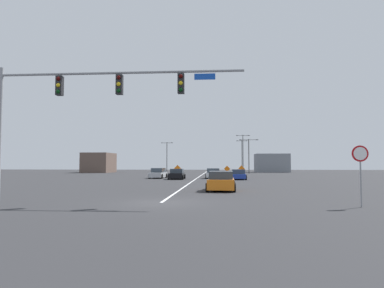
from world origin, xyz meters
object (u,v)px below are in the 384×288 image
at_px(traffic_signal_assembly, 85,96).
at_px(street_lamp_near_left, 243,150).
at_px(street_lamp_mid_right, 242,153).
at_px(car_blue_near, 238,175).
at_px(car_black_distant, 177,174).
at_px(car_white_far, 213,174).
at_px(street_lamp_mid_left, 249,153).
at_px(construction_sign_right_lane, 178,169).
at_px(construction_sign_left_lane, 227,169).
at_px(stop_sign, 360,164).
at_px(car_silver_mid, 158,173).
at_px(construction_sign_left_shoulder, 242,170).
at_px(street_lamp_far_left, 167,154).
at_px(car_orange_passing, 221,181).

relative_size(traffic_signal_assembly, street_lamp_near_left, 1.43).
bearing_deg(street_lamp_mid_right, street_lamp_near_left, -91.66).
relative_size(car_blue_near, car_black_distant, 1.07).
distance_m(car_black_distant, car_white_far, 5.62).
bearing_deg(street_lamp_mid_left, construction_sign_right_lane, -121.28).
xyz_separation_m(traffic_signal_assembly, car_blue_near, (9.71, 26.94, -5.01)).
relative_size(construction_sign_left_lane, car_white_far, 0.42).
relative_size(street_lamp_near_left, construction_sign_right_lane, 5.03).
bearing_deg(traffic_signal_assembly, car_white_far, 77.98).
relative_size(traffic_signal_assembly, stop_sign, 4.64).
bearing_deg(street_lamp_mid_left, car_blue_near, -97.83).
distance_m(car_silver_mid, car_white_far, 7.72).
distance_m(construction_sign_right_lane, car_blue_near, 11.61).
bearing_deg(construction_sign_left_lane, construction_sign_left_shoulder, -75.00).
relative_size(stop_sign, construction_sign_right_lane, 1.54).
distance_m(construction_sign_right_lane, car_silver_mid, 4.93).
relative_size(street_lamp_mid_left, construction_sign_left_shoulder, 4.06).
xyz_separation_m(street_lamp_far_left, car_blue_near, (15.69, -42.98, -3.87)).
distance_m(stop_sign, car_black_distant, 30.82).
relative_size(street_lamp_near_left, car_black_distant, 2.40).
bearing_deg(car_silver_mid, stop_sign, -64.46).
distance_m(traffic_signal_assembly, construction_sign_right_lane, 34.83).
relative_size(construction_sign_right_lane, construction_sign_left_lane, 1.09).
distance_m(stop_sign, car_silver_mid, 34.75).
height_order(street_lamp_mid_left, car_blue_near, street_lamp_mid_left).
bearing_deg(street_lamp_mid_left, construction_sign_left_shoulder, -98.37).
xyz_separation_m(stop_sign, construction_sign_left_shoulder, (-2.97, 36.83, -0.88)).
xyz_separation_m(construction_sign_left_shoulder, car_black_distant, (-8.99, -8.46, -0.48)).
height_order(construction_sign_left_lane, car_blue_near, construction_sign_left_lane).
xyz_separation_m(street_lamp_mid_left, car_orange_passing, (-6.31, -47.20, -3.69)).
height_order(car_white_far, car_orange_passing, car_orange_passing).
bearing_deg(street_lamp_near_left, car_blue_near, -95.00).
height_order(street_lamp_far_left, car_blue_near, street_lamp_far_left).
distance_m(street_lamp_mid_right, construction_sign_left_lane, 33.09).
relative_size(construction_sign_left_shoulder, car_silver_mid, 0.41).
height_order(street_lamp_near_left, car_black_distant, street_lamp_near_left).
xyz_separation_m(traffic_signal_assembly, construction_sign_left_shoulder, (10.72, 35.65, -4.50)).
relative_size(construction_sign_right_lane, car_orange_passing, 0.46).
height_order(car_blue_near, car_white_far, car_white_far).
bearing_deg(car_white_far, car_orange_passing, -87.72).
xyz_separation_m(street_lamp_mid_left, construction_sign_left_lane, (-4.92, -12.26, -3.33)).
height_order(stop_sign, car_orange_passing, stop_sign).
bearing_deg(construction_sign_right_lane, stop_sign, -70.35).
height_order(construction_sign_left_lane, car_silver_mid, construction_sign_left_lane).
height_order(traffic_signal_assembly, construction_sign_right_lane, traffic_signal_assembly).
xyz_separation_m(stop_sign, car_black_distant, (-11.97, 28.36, -1.37)).
height_order(street_lamp_near_left, car_orange_passing, street_lamp_near_left).
distance_m(construction_sign_left_shoulder, car_silver_mid, 13.21).
relative_size(car_silver_mid, car_blue_near, 1.05).
bearing_deg(construction_sign_left_lane, street_lamp_near_left, 79.81).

